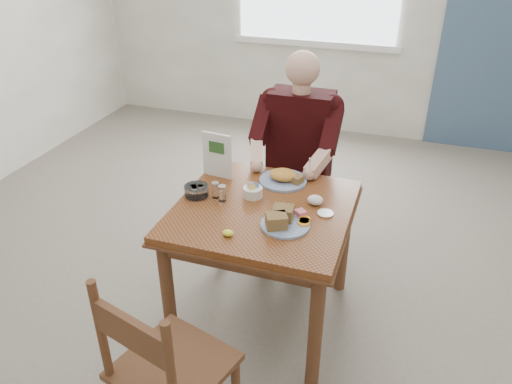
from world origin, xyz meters
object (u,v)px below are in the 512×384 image
(chair_far, at_px, (299,183))
(near_plate, at_px, (283,220))
(table, at_px, (263,224))
(far_plate, at_px, (284,177))
(diner, at_px, (297,144))
(chair_near, at_px, (166,372))

(chair_far, bearing_deg, near_plate, -81.01)
(table, distance_m, chair_far, 0.81)
(table, bearing_deg, far_plate, 84.36)
(table, height_order, diner, diner)
(diner, relative_size, far_plate, 3.87)
(table, height_order, near_plate, near_plate)
(table, relative_size, diner, 0.66)
(diner, height_order, far_plate, diner)
(far_plate, bearing_deg, near_plate, -74.86)
(near_plate, bearing_deg, chair_far, 98.99)
(table, distance_m, near_plate, 0.25)
(chair_far, relative_size, near_plate, 3.08)
(table, height_order, far_plate, far_plate)
(chair_far, height_order, far_plate, chair_far)
(table, distance_m, chair_near, 0.94)
(far_plate, bearing_deg, diner, 94.15)
(table, relative_size, chair_far, 0.97)
(chair_far, bearing_deg, far_plate, -86.59)
(chair_far, distance_m, far_plate, 0.58)
(table, xyz_separation_m, chair_far, (0.00, 0.80, -0.16))
(near_plate, bearing_deg, chair_near, -108.47)
(chair_near, distance_m, near_plate, 0.88)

